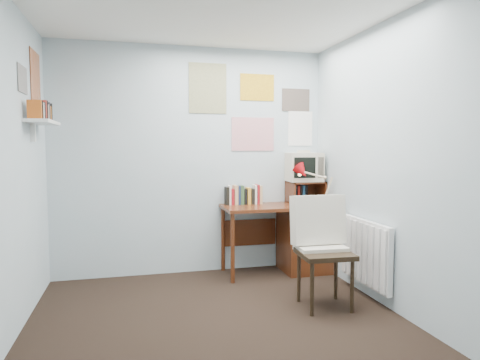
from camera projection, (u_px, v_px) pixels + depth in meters
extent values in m
plane|color=black|center=(227.00, 338.00, 3.14)|extent=(3.50, 3.50, 0.00)
cube|color=silver|center=(192.00, 161.00, 4.74)|extent=(3.00, 0.02, 2.50)
cube|color=silver|center=(409.00, 166.00, 3.42)|extent=(0.02, 3.50, 2.50)
cube|color=#582814|center=(277.00, 207.00, 4.73)|extent=(1.20, 0.55, 0.03)
cube|color=#582814|center=(304.00, 239.00, 4.84)|extent=(0.50, 0.50, 0.72)
cylinder|color=#582814|center=(233.00, 248.00, 4.40)|extent=(0.04, 0.04, 0.72)
cylinder|color=#582814|center=(223.00, 239.00, 4.85)|extent=(0.04, 0.04, 0.72)
cube|color=#582814|center=(249.00, 232.00, 4.94)|extent=(0.64, 0.02, 0.30)
cube|color=black|center=(325.00, 254.00, 3.72)|extent=(0.51, 0.49, 0.95)
cube|color=#B50C11|center=(330.00, 187.00, 4.64)|extent=(0.32, 0.29, 0.42)
cube|color=#582814|center=(306.00, 192.00, 4.93)|extent=(0.40, 0.30, 0.25)
cube|color=beige|center=(303.00, 166.00, 4.92)|extent=(0.40, 0.37, 0.36)
cube|color=#582814|center=(251.00, 194.00, 4.84)|extent=(0.60, 0.14, 0.22)
cube|color=white|center=(366.00, 252.00, 4.00)|extent=(0.09, 0.80, 0.60)
cube|color=white|center=(43.00, 122.00, 3.73)|extent=(0.20, 0.62, 0.24)
cube|color=white|center=(253.00, 108.00, 4.86)|extent=(1.20, 0.01, 0.90)
cube|color=white|center=(29.00, 78.00, 3.68)|extent=(0.01, 0.70, 0.60)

